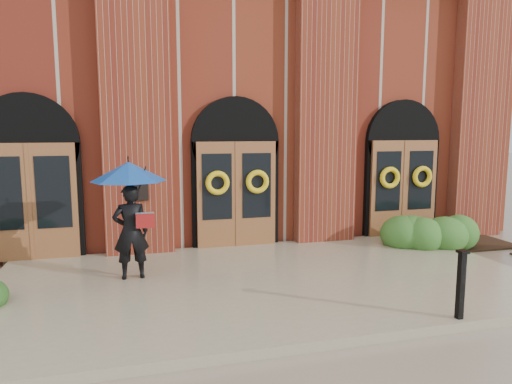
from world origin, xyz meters
name	(u,v)px	position (x,y,z in m)	size (l,w,h in m)	color
ground	(269,289)	(0.00, 0.00, 0.00)	(90.00, 90.00, 0.00)	gray
landing	(267,282)	(0.00, 0.15, 0.07)	(10.00, 5.30, 0.15)	tan
church_building	(199,114)	(0.00, 8.78, 3.50)	(16.20, 12.53, 7.00)	maroon
man_with_umbrella	(130,197)	(-2.44, 0.84, 1.68)	(1.45, 1.45, 2.19)	black
metal_post	(461,283)	(2.22, -2.35, 0.69)	(0.14, 0.14, 1.03)	black
hedge_wall_right	(446,230)	(5.24, 1.87, 0.41)	(3.19, 1.27, 0.82)	#305F21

